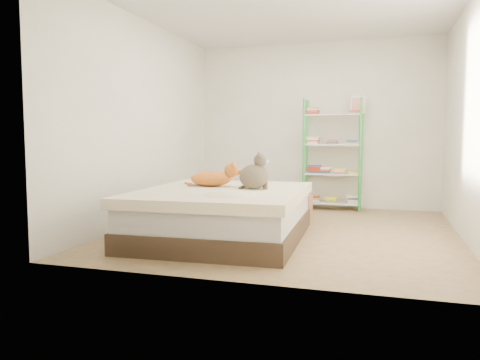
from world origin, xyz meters
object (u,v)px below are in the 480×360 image
at_px(bed, 223,214).
at_px(white_bin, 268,196).
at_px(grey_cat, 254,171).
at_px(cardboard_box, 292,208).
at_px(shelf_unit, 333,158).
at_px(orange_cat, 211,177).

relative_size(bed, white_bin, 5.39).
height_order(grey_cat, cardboard_box, grey_cat).
bearing_deg(cardboard_box, shelf_unit, 70.82).
distance_m(grey_cat, shelf_unit, 2.48).
bearing_deg(grey_cat, shelf_unit, -35.21).
bearing_deg(grey_cat, cardboard_box, -30.53).
distance_m(grey_cat, cardboard_box, 1.33).
height_order(bed, grey_cat, grey_cat).
height_order(orange_cat, shelf_unit, shelf_unit).
bearing_deg(shelf_unit, bed, -109.86).
xyz_separation_m(bed, cardboard_box, (0.51, 1.30, -0.09)).
relative_size(bed, cardboard_box, 4.32).
distance_m(bed, cardboard_box, 1.40).
distance_m(shelf_unit, cardboard_box, 1.42).
bearing_deg(bed, shelf_unit, 67.59).
xyz_separation_m(orange_cat, shelf_unit, (1.14, 2.28, 0.14)).
bearing_deg(white_bin, bed, -88.29).
bearing_deg(bed, grey_cat, 17.21).
bearing_deg(shelf_unit, orange_cat, -116.59).
xyz_separation_m(grey_cat, cardboard_box, (0.19, 1.19, -0.56)).
xyz_separation_m(shelf_unit, white_bin, (-0.98, -0.18, -0.60)).
bearing_deg(cardboard_box, bed, -112.27).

